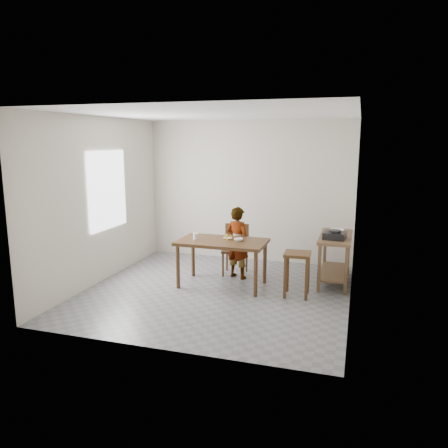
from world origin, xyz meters
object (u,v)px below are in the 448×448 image
(child, at_px, (238,243))
(stool, at_px, (297,274))
(dining_table, at_px, (222,263))
(prep_counter, at_px, (335,259))
(dining_chair, at_px, (235,250))

(child, bearing_deg, stool, 173.00)
(dining_table, distance_m, child, 0.55)
(dining_table, distance_m, prep_counter, 1.86)
(dining_table, height_order, prep_counter, prep_counter)
(dining_chair, bearing_deg, prep_counter, -4.28)
(prep_counter, bearing_deg, child, -172.18)
(prep_counter, distance_m, stool, 0.96)
(dining_table, bearing_deg, prep_counter, 22.15)
(child, height_order, stool, child)
(stool, bearing_deg, prep_counter, 58.20)
(prep_counter, relative_size, child, 0.98)
(child, xyz_separation_m, stool, (1.09, -0.60, -0.28))
(stool, bearing_deg, dining_table, 174.60)
(dining_table, bearing_deg, child, 75.32)
(dining_chair, distance_m, stool, 1.42)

